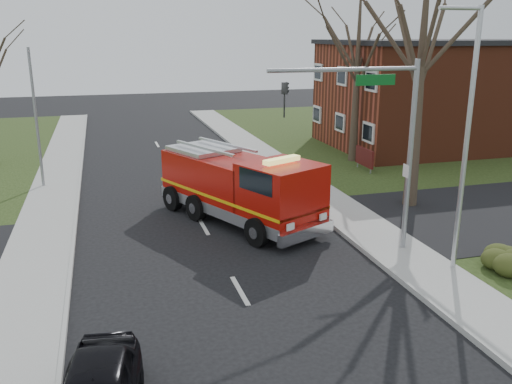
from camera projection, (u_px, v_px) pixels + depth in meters
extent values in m
plane|color=black|center=(240.00, 291.00, 16.62)|extent=(120.00, 120.00, 0.00)
cube|color=gray|center=(418.00, 266.00, 18.24)|extent=(2.40, 80.00, 0.15)
cube|color=gray|center=(23.00, 316.00, 14.96)|extent=(2.40, 80.00, 0.15)
cube|color=maroon|center=(442.00, 96.00, 37.28)|extent=(15.00, 10.00, 7.00)
cube|color=black|center=(447.00, 42.00, 36.28)|extent=(15.40, 10.40, 0.30)
cube|color=silver|center=(340.00, 122.00, 35.71)|extent=(0.12, 1.40, 1.20)
cube|color=#4A1211|center=(364.00, 157.00, 30.68)|extent=(0.12, 2.00, 1.00)
cylinder|color=gray|center=(371.00, 168.00, 30.07)|extent=(0.08, 0.08, 0.90)
cylinder|color=gray|center=(358.00, 162.00, 31.55)|extent=(0.08, 0.08, 0.90)
ellipsoid|color=#313E16|center=(510.00, 254.00, 17.92)|extent=(2.80, 2.00, 0.90)
cone|color=#392D21|center=(420.00, 73.00, 23.00)|extent=(0.64, 0.64, 12.00)
cone|color=#392D21|center=(357.00, 76.00, 31.91)|extent=(0.56, 0.56, 10.50)
cylinder|color=gray|center=(410.00, 160.00, 18.78)|extent=(0.18, 0.18, 6.80)
cylinder|color=gray|center=(345.00, 69.00, 17.22)|extent=(5.20, 0.14, 0.14)
cube|color=#0C591E|center=(376.00, 80.00, 17.61)|extent=(1.40, 0.06, 0.35)
imported|color=black|center=(286.00, 82.00, 16.79)|extent=(0.22, 0.18, 1.10)
cylinder|color=#B7BABF|center=(466.00, 147.00, 16.89)|extent=(0.16, 0.16, 8.40)
cylinder|color=#B7BABF|center=(461.00, 8.00, 15.56)|extent=(1.40, 0.12, 0.12)
cylinder|color=gray|center=(36.00, 120.00, 26.77)|extent=(0.14, 0.14, 7.00)
cube|color=#A70F07|center=(220.00, 179.00, 23.38)|extent=(4.58, 5.85, 2.11)
cube|color=#A70F07|center=(281.00, 195.00, 20.56)|extent=(3.48, 3.48, 2.42)
cube|color=#B7BABF|center=(238.00, 205.00, 22.74)|extent=(5.70, 8.23, 0.45)
cube|color=#E5B20C|center=(238.00, 192.00, 22.59)|extent=(5.71, 8.23, 0.12)
cube|color=black|center=(303.00, 182.00, 19.55)|extent=(2.14, 1.07, 0.86)
cube|color=#E5D866|center=(282.00, 160.00, 20.18)|extent=(1.61, 1.00, 0.18)
cylinder|color=black|center=(257.00, 232.00, 19.99)|extent=(0.79, 1.15, 1.11)
cylinder|color=black|center=(306.00, 217.00, 21.63)|extent=(0.79, 1.15, 1.11)
cylinder|color=black|center=(173.00, 198.00, 24.15)|extent=(0.79, 1.15, 1.11)
cylinder|color=black|center=(219.00, 188.00, 25.80)|extent=(0.79, 1.15, 1.11)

